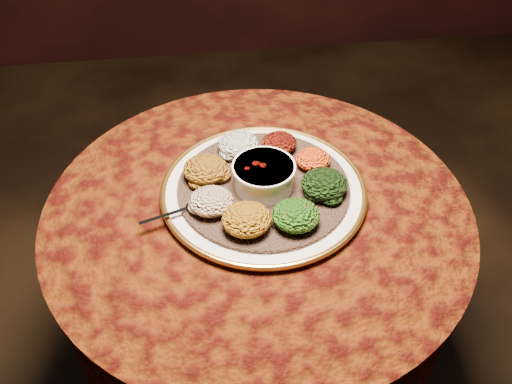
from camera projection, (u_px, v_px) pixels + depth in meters
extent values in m
plane|color=black|center=(257.00, 374.00, 1.78)|extent=(4.00, 4.00, 0.00)
cylinder|color=black|center=(257.00, 371.00, 1.77)|extent=(0.44, 0.44, 0.04)
cylinder|color=black|center=(257.00, 310.00, 1.55)|extent=(0.12, 0.12, 0.68)
cylinder|color=black|center=(257.00, 218.00, 1.30)|extent=(0.80, 0.80, 0.04)
cylinder|color=#481B06|center=(257.00, 259.00, 1.40)|extent=(0.93, 0.93, 0.34)
cylinder|color=#481B06|center=(258.00, 210.00, 1.28)|extent=(0.96, 0.96, 0.01)
cylinder|color=silver|center=(263.00, 192.00, 1.30)|extent=(0.49, 0.49, 0.02)
torus|color=gold|center=(264.00, 190.00, 1.30)|extent=(0.47, 0.47, 0.01)
cylinder|color=brown|center=(264.00, 187.00, 1.29)|extent=(0.51, 0.51, 0.01)
cylinder|color=white|center=(264.00, 176.00, 1.27)|extent=(0.13, 0.13, 0.06)
cylinder|color=white|center=(264.00, 167.00, 1.25)|extent=(0.14, 0.14, 0.01)
cylinder|color=#680506|center=(264.00, 170.00, 1.25)|extent=(0.11, 0.11, 0.01)
ellipsoid|color=silver|center=(195.00, 206.00, 1.23)|extent=(0.04, 0.03, 0.01)
cube|color=silver|center=(164.00, 216.00, 1.21)|extent=(0.11, 0.04, 0.00)
ellipsoid|color=silver|center=(238.00, 144.00, 1.36)|extent=(0.10, 0.09, 0.05)
ellipsoid|color=black|center=(279.00, 143.00, 1.37)|extent=(0.08, 0.08, 0.04)
ellipsoid|color=#A66F0D|center=(313.00, 159.00, 1.32)|extent=(0.08, 0.08, 0.04)
ellipsoid|color=black|center=(324.00, 184.00, 1.25)|extent=(0.10, 0.10, 0.05)
ellipsoid|color=#923309|center=(296.00, 215.00, 1.18)|extent=(0.10, 0.10, 0.05)
ellipsoid|color=#9B5C0D|center=(247.00, 219.00, 1.18)|extent=(0.10, 0.10, 0.05)
ellipsoid|color=maroon|center=(211.00, 201.00, 1.22)|extent=(0.10, 0.09, 0.05)
ellipsoid|color=#8B4910|center=(205.00, 169.00, 1.29)|extent=(0.10, 0.10, 0.05)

